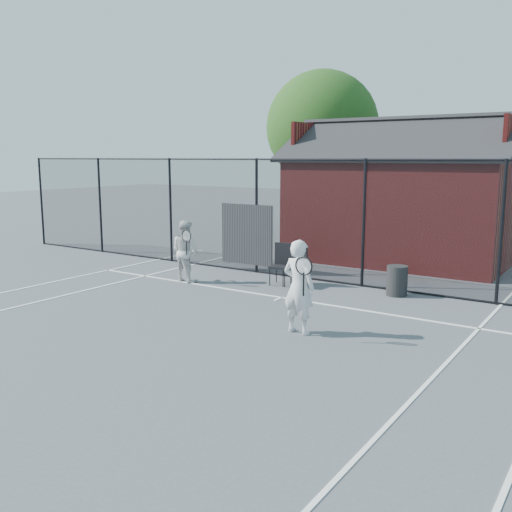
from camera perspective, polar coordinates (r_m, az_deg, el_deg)
The scene contains 10 objects.
ground at distance 10.11m, azimuth -6.30°, elevation -7.62°, with size 80.00×80.00×0.00m, color #4B4F56.
court_lines at distance 9.19m, azimuth -11.68°, elevation -9.54°, with size 11.02×18.00×0.01m.
fence at distance 14.07m, azimuth 5.81°, elevation 3.37°, with size 22.04×3.00×3.00m.
clubhouse at distance 17.39m, azimuth 14.41°, elevation 4.88°, with size 6.50×4.36×4.19m.
tree_left at distance 23.49m, azimuth 6.64°, elevation 12.65°, with size 4.48×4.48×6.44m.
player_front at distance 9.84m, azimuth 4.29°, elevation -3.08°, with size 0.75×0.56×1.65m.
player_back at distance 14.08m, azimuth -7.08°, elevation 0.51°, with size 0.84×0.63×1.51m.
chair_left at distance 13.64m, azimuth 2.47°, elevation -0.89°, with size 0.46×0.48×0.97m, color black.
chair_right at distance 13.45m, azimuth 3.86°, elevation -1.10°, with size 0.45×0.47×0.94m, color black.
waste_bin at distance 12.97m, azimuth 13.92°, elevation -2.41°, with size 0.46×0.46×0.67m, color black.
Camera 1 is at (6.23, -7.36, 3.03)m, focal length 40.00 mm.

